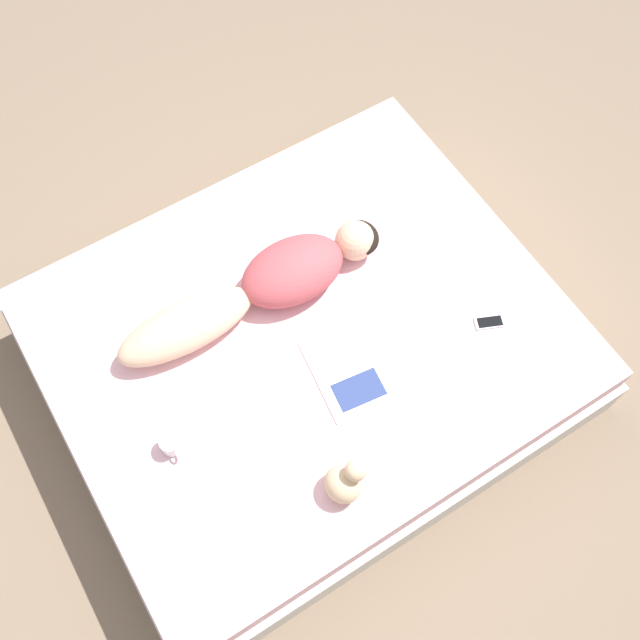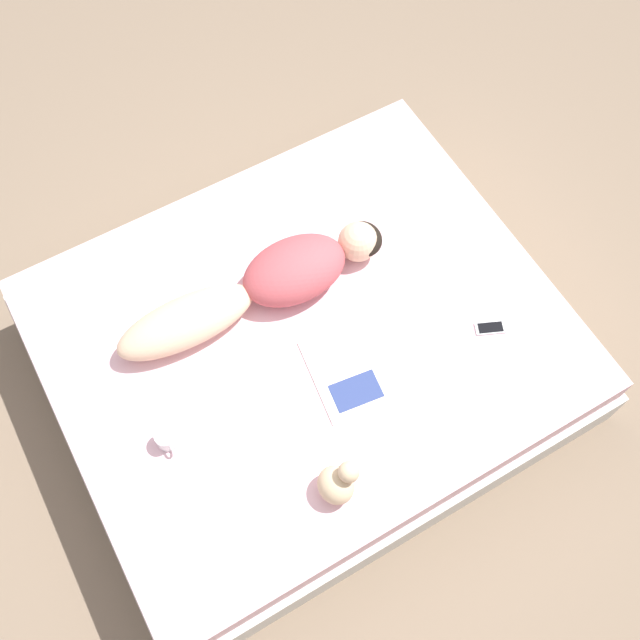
{
  "view_description": "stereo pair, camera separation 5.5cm",
  "coord_description": "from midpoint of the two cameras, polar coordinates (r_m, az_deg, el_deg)",
  "views": [
    {
      "loc": [
        1.28,
        -0.72,
        3.54
      ],
      "look_at": [
        0.01,
        0.08,
        0.5
      ],
      "focal_mm": 42.0,
      "sensor_mm": 36.0,
      "label": 1
    },
    {
      "loc": [
        1.3,
        -0.67,
        3.54
      ],
      "look_at": [
        0.01,
        0.08,
        0.5
      ],
      "focal_mm": 42.0,
      "sensor_mm": 36.0,
      "label": 2
    }
  ],
  "objects": [
    {
      "name": "ground_plane",
      "position": [
        3.83,
        -1.42,
        -3.78
      ],
      "size": [
        12.0,
        12.0,
        0.0
      ],
      "primitive_type": "plane",
      "color": "#7A6651"
    },
    {
      "name": "cell_phone",
      "position": [
        3.51,
        12.37,
        -0.17
      ],
      "size": [
        0.11,
        0.15,
        0.01
      ],
      "rotation": [
        0.0,
        0.0,
        -0.41
      ],
      "color": "silver",
      "rests_on": "bed"
    },
    {
      "name": "person",
      "position": [
        3.42,
        -4.88,
        2.52
      ],
      "size": [
        0.34,
        1.33,
        0.21
      ],
      "rotation": [
        0.0,
        0.0,
        -0.03
      ],
      "color": "#DBB28E",
      "rests_on": "bed"
    },
    {
      "name": "open_magazine",
      "position": [
        3.34,
        1.73,
        -3.89
      ],
      "size": [
        0.46,
        0.36,
        0.01
      ],
      "rotation": [
        0.0,
        0.0,
        -0.13
      ],
      "color": "silver",
      "rests_on": "bed"
    },
    {
      "name": "coffee_mug",
      "position": [
        3.25,
        -11.75,
        -9.22
      ],
      "size": [
        0.12,
        0.09,
        0.09
      ],
      "color": "white",
      "rests_on": "bed"
    },
    {
      "name": "plush_toy",
      "position": [
        3.1,
        1.38,
        -12.25
      ],
      "size": [
        0.16,
        0.18,
        0.21
      ],
      "color": "#D1B289",
      "rests_on": "bed"
    },
    {
      "name": "bed",
      "position": [
        3.63,
        -1.5,
        -2.44
      ],
      "size": [
        1.96,
        2.33,
        0.45
      ],
      "color": "beige",
      "rests_on": "ground_plane"
    }
  ]
}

